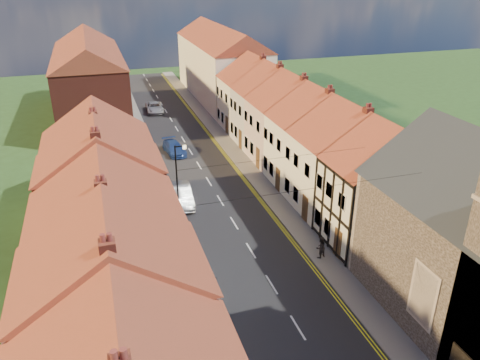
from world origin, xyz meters
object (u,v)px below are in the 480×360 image
(car_mid, at_px, (181,195))
(car_distant, at_px, (154,107))
(pedestrian_left_b, at_px, (213,283))
(lamppost, at_px, (178,178))
(car_far, at_px, (174,148))
(pedestrian_right, at_px, (320,247))

(car_mid, distance_m, car_distant, 27.54)
(car_mid, relative_size, pedestrian_left_b, 3.01)
(pedestrian_left_b, bearing_deg, car_mid, 90.28)
(lamppost, xyz_separation_m, car_far, (2.09, 14.00, -2.92))
(car_distant, xyz_separation_m, pedestrian_left_b, (-2.20, -39.84, 0.24))
(lamppost, relative_size, pedestrian_left_b, 3.91)
(lamppost, distance_m, pedestrian_right, 11.80)
(lamppost, bearing_deg, car_far, 81.51)
(pedestrian_left_b, bearing_deg, car_far, 87.85)
(lamppost, relative_size, car_far, 1.41)
(car_far, bearing_deg, car_mid, -103.92)
(car_distant, bearing_deg, pedestrian_right, -79.60)
(pedestrian_left_b, bearing_deg, car_distant, 89.44)
(car_far, bearing_deg, car_distant, 82.62)
(car_mid, xyz_separation_m, pedestrian_right, (7.33, -10.83, 0.14))
(car_distant, bearing_deg, pedestrian_left_b, -91.13)
(car_mid, distance_m, pedestrian_left_b, 12.37)
(car_mid, bearing_deg, lamppost, -100.42)
(car_far, height_order, pedestrian_left_b, pedestrian_left_b)
(lamppost, distance_m, pedestrian_left_b, 10.19)
(pedestrian_right, relative_size, pedestrian_left_b, 1.02)
(car_distant, distance_m, pedestrian_right, 38.73)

